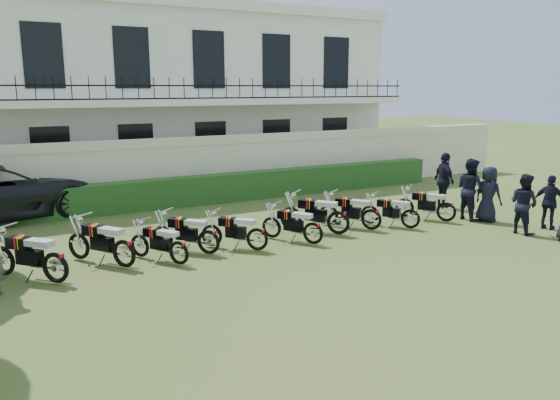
{
  "coord_description": "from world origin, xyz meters",
  "views": [
    {
      "loc": [
        -6.52,
        -10.69,
        4.04
      ],
      "look_at": [
        -0.05,
        1.26,
        1.23
      ],
      "focal_mm": 35.0,
      "sensor_mm": 36.0,
      "label": 1
    }
  ],
  "objects": [
    {
      "name": "officer_2",
      "position": [
        7.63,
        -0.89,
        0.79
      ],
      "size": [
        0.68,
        1.0,
        1.58
      ],
      "primitive_type": "imported",
      "rotation": [
        0.0,
        0.0,
        1.92
      ],
      "color": "black",
      "rests_on": "ground"
    },
    {
      "name": "ground",
      "position": [
        0.0,
        0.0,
        0.0
      ],
      "size": [
        100.0,
        100.0,
        0.0
      ],
      "primitive_type": "plane",
      "color": "#395020",
      "rests_on": "ground"
    },
    {
      "name": "perimeter_wall",
      "position": [
        0.0,
        8.0,
        1.17
      ],
      "size": [
        30.0,
        0.35,
        2.3
      ],
      "color": "beige",
      "rests_on": "ground"
    },
    {
      "name": "motorcycle_0",
      "position": [
        -5.48,
        1.05,
        0.52
      ],
      "size": [
        1.47,
        1.61,
        1.14
      ],
      "rotation": [
        0.0,
        0.0,
        0.74
      ],
      "color": "black",
      "rests_on": "ground"
    },
    {
      "name": "motorcycle_7",
      "position": [
        3.0,
        1.41,
        0.48
      ],
      "size": [
        1.18,
        1.63,
        1.05
      ],
      "rotation": [
        0.0,
        0.0,
        0.61
      ],
      "color": "black",
      "rests_on": "ground"
    },
    {
      "name": "motorcycle_9",
      "position": [
        5.63,
        1.12,
        0.47
      ],
      "size": [
        1.12,
        1.61,
        1.02
      ],
      "rotation": [
        0.0,
        0.0,
        0.59
      ],
      "color": "black",
      "rests_on": "ground"
    },
    {
      "name": "motorcycle_5",
      "position": [
        0.77,
        0.96,
        0.46
      ],
      "size": [
        1.05,
        1.6,
        1.0
      ],
      "rotation": [
        0.0,
        0.0,
        0.56
      ],
      "color": "black",
      "rests_on": "ground"
    },
    {
      "name": "motorcycle_2",
      "position": [
        -2.84,
        1.01,
        0.44
      ],
      "size": [
        1.01,
        1.54,
        0.96
      ],
      "rotation": [
        0.0,
        0.0,
        0.56
      ],
      "color": "black",
      "rests_on": "ground"
    },
    {
      "name": "officer_1",
      "position": [
        6.57,
        -0.83,
        0.85
      ],
      "size": [
        0.67,
        0.84,
        1.7
      ],
      "primitive_type": "imported",
      "rotation": [
        0.0,
        0.0,
        1.6
      ],
      "color": "black",
      "rests_on": "ground"
    },
    {
      "name": "officer_5",
      "position": [
        7.03,
        2.66,
        0.95
      ],
      "size": [
        0.74,
        1.2,
        1.9
      ],
      "primitive_type": "imported",
      "rotation": [
        0.0,
        0.0,
        1.31
      ],
      "color": "black",
      "rests_on": "ground"
    },
    {
      "name": "officer_4",
      "position": [
        6.54,
        1.09,
        0.95
      ],
      "size": [
        0.75,
        0.95,
        1.91
      ],
      "primitive_type": "imported",
      "rotation": [
        0.0,
        0.0,
        1.55
      ],
      "color": "black",
      "rests_on": "ground"
    },
    {
      "name": "motorcycle_3",
      "position": [
        -1.94,
        1.45,
        0.48
      ],
      "size": [
        1.34,
        1.47,
        1.04
      ],
      "rotation": [
        0.0,
        0.0,
        0.73
      ],
      "color": "black",
      "rests_on": "ground"
    },
    {
      "name": "motorcycle_6",
      "position": [
        1.89,
        1.45,
        0.52
      ],
      "size": [
        1.38,
        1.69,
        1.13
      ],
      "rotation": [
        0.0,
        0.0,
        0.67
      ],
      "color": "black",
      "rests_on": "ground"
    },
    {
      "name": "motorcycle_8",
      "position": [
        4.11,
        1.01,
        0.45
      ],
      "size": [
        1.1,
        1.5,
        0.97
      ],
      "rotation": [
        0.0,
        0.0,
        0.62
      ],
      "color": "black",
      "rests_on": "ground"
    },
    {
      "name": "motorcycle_4",
      "position": [
        -0.75,
        1.16,
        0.46
      ],
      "size": [
        1.34,
        1.35,
        0.99
      ],
      "rotation": [
        0.0,
        0.0,
        0.78
      ],
      "color": "black",
      "rests_on": "ground"
    },
    {
      "name": "building",
      "position": [
        0.0,
        13.96,
        3.71
      ],
      "size": [
        20.4,
        9.6,
        7.4
      ],
      "color": "white",
      "rests_on": "ground"
    },
    {
      "name": "hedge",
      "position": [
        1.0,
        7.2,
        0.5
      ],
      "size": [
        18.0,
        0.6,
        1.0
      ],
      "primitive_type": "cube",
      "color": "#264A1A",
      "rests_on": "ground"
    },
    {
      "name": "motorcycle_1",
      "position": [
        -3.99,
        1.39,
        0.51
      ],
      "size": [
        1.25,
        1.72,
        1.11
      ],
      "rotation": [
        0.0,
        0.0,
        0.62
      ],
      "color": "black",
      "rests_on": "ground"
    },
    {
      "name": "officer_3",
      "position": [
        6.82,
        0.62,
        0.85
      ],
      "size": [
        0.71,
        0.93,
        1.7
      ],
      "primitive_type": "imported",
      "rotation": [
        0.0,
        0.0,
        1.79
      ],
      "color": "black",
      "rests_on": "ground"
    }
  ]
}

